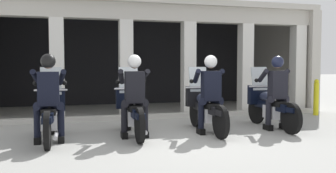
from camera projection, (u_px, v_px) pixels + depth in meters
name	position (u px, v px, depth m)	size (l,w,h in m)	color
ground_plane	(144.00, 115.00, 9.86)	(80.00, 80.00, 0.00)	#999993
station_building	(144.00, 47.00, 11.53)	(9.87, 3.95, 3.18)	black
kerb_strip	(162.00, 116.00, 9.31)	(9.37, 0.24, 0.12)	#B7B5AD
motorcycle_far_left	(50.00, 113.00, 6.58)	(0.62, 2.04, 1.35)	black
police_officer_far_left	(49.00, 90.00, 6.28)	(0.63, 0.61, 1.58)	black
motorcycle_center_left	(132.00, 110.00, 7.05)	(0.62, 2.04, 1.35)	black
police_officer_center_left	(134.00, 89.00, 6.75)	(0.63, 0.61, 1.58)	black
motorcycle_center_right	(205.00, 107.00, 7.45)	(0.62, 2.04, 1.35)	black
police_officer_center_right	(210.00, 87.00, 7.15)	(0.63, 0.61, 1.58)	black
motorcycle_far_right	(269.00, 105.00, 7.90)	(0.62, 2.04, 1.35)	black
police_officer_far_right	(277.00, 86.00, 7.60)	(0.63, 0.61, 1.58)	black
bollard_kerbside	(316.00, 97.00, 9.88)	(0.14, 0.14, 1.01)	yellow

